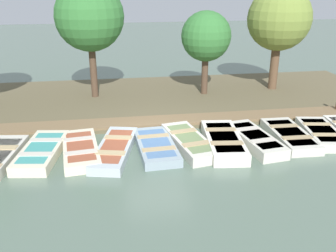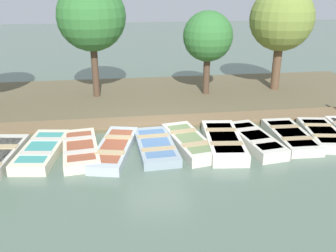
# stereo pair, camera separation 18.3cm
# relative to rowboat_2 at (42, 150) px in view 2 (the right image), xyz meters

# --- Properties ---
(ground_plane) EXTENTS (80.00, 80.00, 0.00)m
(ground_plane) POSITION_rel_rowboat_2_xyz_m (-0.65, 4.03, -0.18)
(ground_plane) COLOR #566B5B
(shore_bank) EXTENTS (8.00, 24.00, 0.15)m
(shore_bank) POSITION_rel_rowboat_2_xyz_m (-5.65, 4.03, -0.11)
(shore_bank) COLOR brown
(shore_bank) RESTS_ON ground_plane
(dock_walkway) EXTENTS (1.10, 20.05, 0.25)m
(dock_walkway) POSITION_rel_rowboat_2_xyz_m (-2.22, 4.03, -0.06)
(dock_walkway) COLOR brown
(dock_walkway) RESTS_ON ground_plane
(rowboat_2) EXTENTS (3.14, 1.60, 0.37)m
(rowboat_2) POSITION_rel_rowboat_2_xyz_m (0.00, 0.00, 0.00)
(rowboat_2) COLOR beige
(rowboat_2) RESTS_ON ground_plane
(rowboat_3) EXTENTS (3.12, 1.49, 0.35)m
(rowboat_3) POSITION_rel_rowboat_2_xyz_m (0.05, 1.29, -0.01)
(rowboat_3) COLOR beige
(rowboat_3) RESTS_ON ground_plane
(rowboat_4) EXTENTS (3.52, 1.80, 0.34)m
(rowboat_4) POSITION_rel_rowboat_2_xyz_m (0.16, 2.45, -0.01)
(rowboat_4) COLOR #B2BCC1
(rowboat_4) RESTS_ON ground_plane
(rowboat_5) EXTENTS (3.01, 1.40, 0.33)m
(rowboat_5) POSITION_rel_rowboat_2_xyz_m (0.14, 3.89, -0.02)
(rowboat_5) COLOR #8C9EA8
(rowboat_5) RESTS_ON ground_plane
(rowboat_6) EXTENTS (3.31, 1.62, 0.39)m
(rowboat_6) POSITION_rel_rowboat_2_xyz_m (0.02, 5.11, 0.01)
(rowboat_6) COLOR beige
(rowboat_6) RESTS_ON ground_plane
(rowboat_7) EXTENTS (3.34, 1.54, 0.43)m
(rowboat_7) POSITION_rel_rowboat_2_xyz_m (0.20, 6.31, 0.04)
(rowboat_7) COLOR silver
(rowboat_7) RESTS_ON ground_plane
(rowboat_8) EXTENTS (3.09, 1.43, 0.42)m
(rowboat_8) POSITION_rel_rowboat_2_xyz_m (0.20, 7.48, 0.03)
(rowboat_8) COLOR beige
(rowboat_8) RESTS_ON ground_plane
(rowboat_9) EXTENTS (3.04, 1.28, 0.34)m
(rowboat_9) POSITION_rel_rowboat_2_xyz_m (-0.03, 8.94, -0.01)
(rowboat_9) COLOR beige
(rowboat_9) RESTS_ON ground_plane
(rowboat_10) EXTENTS (2.95, 1.60, 0.36)m
(rowboat_10) POSITION_rel_rowboat_2_xyz_m (-0.02, 10.21, -0.00)
(rowboat_10) COLOR beige
(rowboat_10) RESTS_ON ground_plane
(park_tree_left) EXTENTS (3.21, 3.21, 5.60)m
(park_tree_left) POSITION_rel_rowboat_2_xyz_m (-6.27, 1.63, 3.79)
(park_tree_left) COLOR #4C3828
(park_tree_left) RESTS_ON ground_plane
(park_tree_center) EXTENTS (2.42, 2.42, 4.23)m
(park_tree_center) POSITION_rel_rowboat_2_xyz_m (-5.95, 7.12, 2.81)
(park_tree_center) COLOR #4C3828
(park_tree_center) RESTS_ON ground_plane
(park_tree_right) EXTENTS (3.18, 3.18, 5.34)m
(park_tree_right) POSITION_rel_rowboat_2_xyz_m (-6.29, 10.94, 3.53)
(park_tree_right) COLOR brown
(park_tree_right) RESTS_ON ground_plane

